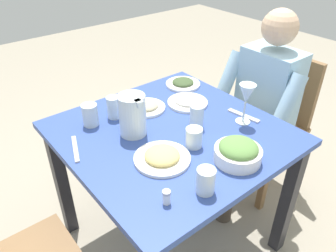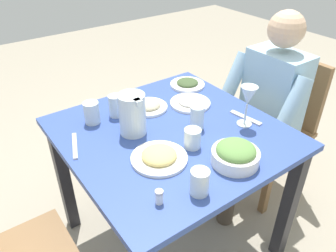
# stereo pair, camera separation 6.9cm
# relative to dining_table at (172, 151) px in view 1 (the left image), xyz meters

# --- Properties ---
(ground_plane) EXTENTS (8.00, 8.00, 0.00)m
(ground_plane) POSITION_rel_dining_table_xyz_m (0.00, 0.00, -0.62)
(ground_plane) COLOR #9E937F
(dining_table) EXTENTS (0.94, 0.94, 0.74)m
(dining_table) POSITION_rel_dining_table_xyz_m (0.00, 0.00, 0.00)
(dining_table) COLOR #334C99
(dining_table) RESTS_ON ground_plane
(chair_near) EXTENTS (0.40, 0.40, 0.87)m
(chair_near) POSITION_rel_dining_table_xyz_m (-0.00, -0.83, -0.12)
(chair_near) COLOR olive
(chair_near) RESTS_ON ground_plane
(diner_near) EXTENTS (0.48, 0.53, 1.17)m
(diner_near) POSITION_rel_dining_table_xyz_m (-0.00, -0.63, 0.02)
(diner_near) COLOR #9EC6E0
(diner_near) RESTS_ON ground_plane
(water_pitcher) EXTENTS (0.16, 0.12, 0.19)m
(water_pitcher) POSITION_rel_dining_table_xyz_m (0.09, 0.15, 0.21)
(water_pitcher) COLOR silver
(water_pitcher) RESTS_ON dining_table
(salad_bowl) EXTENTS (0.19, 0.19, 0.09)m
(salad_bowl) POSITION_rel_dining_table_xyz_m (-0.33, -0.07, 0.16)
(salad_bowl) COLOR white
(salad_bowl) RESTS_ON dining_table
(plate_dolmas) EXTENTS (0.20, 0.20, 0.04)m
(plate_dolmas) POSITION_rel_dining_table_xyz_m (0.32, -0.35, 0.13)
(plate_dolmas) COLOR white
(plate_dolmas) RESTS_ON dining_table
(plate_fries) EXTENTS (0.23, 0.23, 0.05)m
(plate_fries) POSITION_rel_dining_table_xyz_m (-0.14, 0.16, 0.13)
(plate_fries) COLOR white
(plate_fries) RESTS_ON dining_table
(plate_yoghurt) EXTENTS (0.21, 0.21, 0.04)m
(plate_yoghurt) POSITION_rel_dining_table_xyz_m (0.14, -0.22, 0.13)
(plate_yoghurt) COLOR white
(plate_yoghurt) RESTS_ON dining_table
(plate_beans) EXTENTS (0.19, 0.19, 0.04)m
(plate_beans) POSITION_rel_dining_table_xyz_m (0.23, -0.02, 0.13)
(plate_beans) COLOR white
(plate_beans) RESTS_ON dining_table
(water_glass_near_left) EXTENTS (0.07, 0.07, 0.11)m
(water_glass_near_left) POSITION_rel_dining_table_xyz_m (0.27, 0.14, 0.17)
(water_glass_near_left) COLOR silver
(water_glass_near_left) RESTS_ON dining_table
(water_glass_far_right) EXTENTS (0.07, 0.07, 0.09)m
(water_glass_far_right) POSITION_rel_dining_table_xyz_m (-0.15, -0.00, 0.16)
(water_glass_far_right) COLOR silver
(water_glass_far_right) RESTS_ON dining_table
(water_glass_center) EXTENTS (0.07, 0.07, 0.10)m
(water_glass_center) POSITION_rel_dining_table_xyz_m (0.28, 0.26, 0.17)
(water_glass_center) COLOR silver
(water_glass_center) RESTS_ON dining_table
(water_glass_by_pitcher) EXTENTS (0.07, 0.07, 0.10)m
(water_glass_by_pitcher) POSITION_rel_dining_table_xyz_m (-0.37, 0.15, 0.17)
(water_glass_by_pitcher) COLOR silver
(water_glass_by_pitcher) RESTS_ON dining_table
(water_glass_far_left) EXTENTS (0.06, 0.06, 0.11)m
(water_glass_far_left) POSITION_rel_dining_table_xyz_m (-0.05, -0.11, 0.17)
(water_glass_far_left) COLOR silver
(water_glass_far_left) RESTS_ON dining_table
(wine_glass) EXTENTS (0.08, 0.08, 0.20)m
(wine_glass) POSITION_rel_dining_table_xyz_m (-0.15, -0.31, 0.26)
(wine_glass) COLOR silver
(wine_glass) RESTS_ON dining_table
(salt_shaker) EXTENTS (0.03, 0.03, 0.05)m
(salt_shaker) POSITION_rel_dining_table_xyz_m (-0.33, 0.29, 0.14)
(salt_shaker) COLOR white
(salt_shaker) RESTS_ON dining_table
(fork_near) EXTENTS (0.17, 0.05, 0.01)m
(fork_near) POSITION_rel_dining_table_xyz_m (-0.12, -0.35, 0.12)
(fork_near) COLOR silver
(fork_near) RESTS_ON dining_table
(knife_near) EXTENTS (0.18, 0.08, 0.01)m
(knife_near) POSITION_rel_dining_table_xyz_m (0.14, 0.40, 0.12)
(knife_near) COLOR silver
(knife_near) RESTS_ON dining_table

